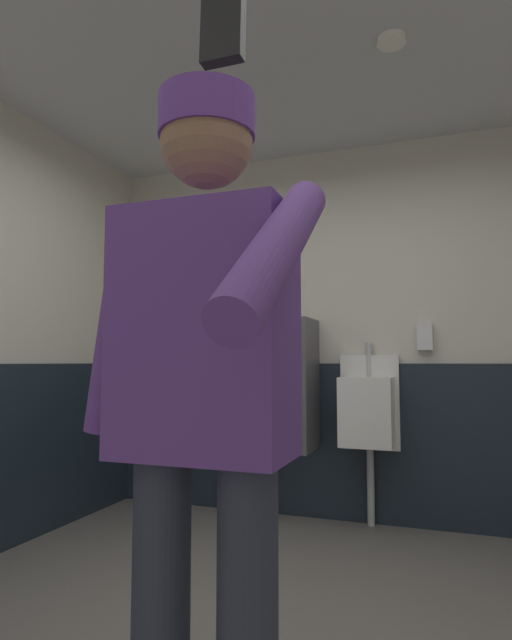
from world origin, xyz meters
The scene contains 9 objects.
wall_back centered at (0.00, 1.96, 1.34)m, with size 4.11×0.12×2.67m, color beige.
wainscot_band_back centered at (0.00, 1.89, 0.55)m, with size 3.51×0.03×1.09m, color #19232D.
downlight_far centered at (0.52, 0.67, 2.66)m, with size 0.14×0.14×0.03m, color white.
urinal_left centered at (-0.52, 1.75, 0.78)m, with size 0.40×0.34×1.24m.
urinal_middle centered at (0.23, 1.75, 0.78)m, with size 0.40×0.34×1.24m.
privacy_divider_panel centered at (-0.15, 1.67, 0.95)m, with size 0.04×0.40×0.90m, color #4C4C51.
person centered at (0.17, -0.68, 1.04)m, with size 0.63×0.60×1.76m.
cell_phone centered at (0.43, -1.19, 1.56)m, with size 0.06×0.02×0.11m, color black.
soap_dispenser centered at (0.60, 1.86, 1.27)m, with size 0.10×0.07×0.18m, color silver.
Camera 1 is at (0.70, -1.80, 1.10)m, focal length 29.03 mm.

